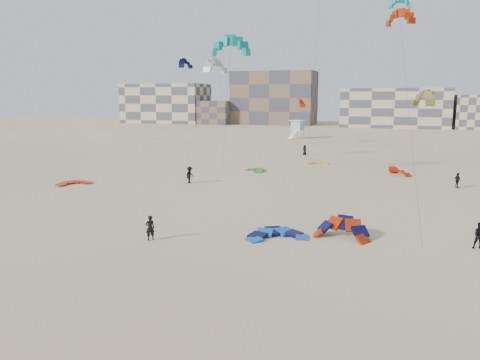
% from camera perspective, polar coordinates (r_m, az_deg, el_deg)
% --- Properties ---
extents(ground, '(320.00, 320.00, 0.00)m').
position_cam_1_polar(ground, '(29.66, -6.03, -8.21)').
color(ground, '#D1BD8C').
rests_on(ground, ground).
extents(kite_ground_blue, '(5.24, 5.32, 1.49)m').
position_cam_1_polar(kite_ground_blue, '(31.61, 4.51, -7.02)').
color(kite_ground_blue, blue).
rests_on(kite_ground_blue, ground).
extents(kite_ground_orange, '(4.16, 4.21, 3.57)m').
position_cam_1_polar(kite_ground_orange, '(32.16, 12.23, -6.92)').
color(kite_ground_orange, red).
rests_on(kite_ground_orange, ground).
extents(kite_ground_red, '(4.85, 4.83, 0.67)m').
position_cam_1_polar(kite_ground_red, '(53.56, -19.59, -0.50)').
color(kite_ground_red, red).
rests_on(kite_ground_red, ground).
extents(kite_ground_green, '(4.18, 4.18, 1.07)m').
position_cam_1_polar(kite_ground_green, '(59.47, 1.86, 1.09)').
color(kite_ground_green, '#1F8018').
rests_on(kite_ground_green, ground).
extents(kite_ground_red_far, '(4.60, 4.56, 3.17)m').
position_cam_1_polar(kite_ground_red_far, '(59.61, 18.82, 0.57)').
color(kite_ground_red_far, red).
rests_on(kite_ground_red_far, ground).
extents(kite_ground_yellow, '(3.67, 3.79, 0.56)m').
position_cam_1_polar(kite_ground_yellow, '(66.96, 9.39, 1.96)').
color(kite_ground_yellow, yellow).
rests_on(kite_ground_yellow, ground).
extents(kitesurfer_main, '(0.72, 0.70, 1.66)m').
position_cam_1_polar(kitesurfer_main, '(31.34, -10.91, -5.75)').
color(kitesurfer_main, black).
rests_on(kitesurfer_main, ground).
extents(kitesurfer_b, '(0.83, 0.65, 1.70)m').
position_cam_1_polar(kitesurfer_b, '(32.52, 27.23, -6.08)').
color(kitesurfer_b, black).
rests_on(kitesurfer_b, ground).
extents(kitesurfer_c, '(0.87, 1.29, 1.85)m').
position_cam_1_polar(kitesurfer_c, '(51.20, -6.15, 0.62)').
color(kitesurfer_c, black).
rests_on(kitesurfer_c, ground).
extents(kitesurfer_d, '(0.81, 0.98, 1.57)m').
position_cam_1_polar(kitesurfer_d, '(53.39, 24.99, -0.04)').
color(kitesurfer_d, black).
rests_on(kitesurfer_d, ground).
extents(kitesurfer_e, '(0.92, 0.77, 1.61)m').
position_cam_1_polar(kitesurfer_e, '(76.94, 7.88, 3.65)').
color(kitesurfer_e, black).
rests_on(kitesurfer_e, ground).
extents(kite_fly_teal_a, '(4.72, 4.55, 14.74)m').
position_cam_1_polar(kite_fly_teal_a, '(52.31, -1.19, 15.79)').
color(kite_fly_teal_a, '#13A394').
rests_on(kite_fly_teal_a, ground).
extents(kite_fly_orange, '(4.42, 31.57, 17.70)m').
position_cam_1_polar(kite_fly_orange, '(56.79, 18.91, 18.08)').
color(kite_fly_orange, red).
rests_on(kite_fly_orange, ground).
extents(kite_fly_grey, '(8.49, 7.68, 13.77)m').
position_cam_1_polar(kite_fly_grey, '(67.42, -3.01, 13.53)').
color(kite_fly_grey, silver).
rests_on(kite_fly_grey, ground).
extents(kite_fly_olive, '(11.04, 6.48, 9.50)m').
position_cam_1_polar(kite_fly_olive, '(62.05, 21.48, 9.13)').
color(kite_fly_olive, brown).
rests_on(kite_fly_olive, ground).
extents(kite_fly_navy, '(6.90, 7.64, 15.13)m').
position_cam_1_polar(kite_fly_navy, '(83.34, -6.69, 13.83)').
color(kite_fly_navy, '#0B0938').
rests_on(kite_fly_navy, ground).
extents(kite_fly_teal_b, '(4.43, 6.73, 24.65)m').
position_cam_1_polar(kite_fly_teal_b, '(86.20, 18.92, 19.65)').
color(kite_fly_teal_b, '#13A394').
rests_on(kite_fly_teal_b, ground).
extents(kite_fly_red, '(5.43, 9.88, 8.36)m').
position_cam_1_polar(kite_fly_red, '(93.02, 7.55, 9.19)').
color(kite_fly_red, red).
rests_on(kite_fly_red, ground).
extents(lifeguard_tower_far, '(3.49, 5.96, 4.12)m').
position_cam_1_polar(lifeguard_tower_far, '(107.97, 7.01, 6.14)').
color(lifeguard_tower_far, white).
rests_on(lifeguard_tower_far, ground).
extents(condo_west_a, '(30.00, 15.00, 14.00)m').
position_cam_1_polar(condo_west_a, '(175.80, -9.03, 9.19)').
color(condo_west_a, '#C2AF8E').
rests_on(condo_west_a, ground).
extents(condo_west_b, '(28.00, 14.00, 18.00)m').
position_cam_1_polar(condo_west_b, '(164.93, 4.20, 9.94)').
color(condo_west_b, brown).
rests_on(condo_west_b, ground).
extents(condo_mid, '(32.00, 16.00, 12.00)m').
position_cam_1_polar(condo_mid, '(155.55, 18.35, 8.35)').
color(condo_mid, '#C2AF8E').
rests_on(condo_mid, ground).
extents(condo_fill_left, '(12.00, 10.00, 8.00)m').
position_cam_1_polar(condo_fill_left, '(165.62, -3.14, 8.22)').
color(condo_fill_left, brown).
rests_on(condo_fill_left, ground).
extents(condo_fill_right, '(10.00, 10.00, 10.00)m').
position_cam_1_polar(condo_fill_right, '(154.86, 26.54, 7.43)').
color(condo_fill_right, '#C2AF8E').
rests_on(condo_fill_right, ground).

